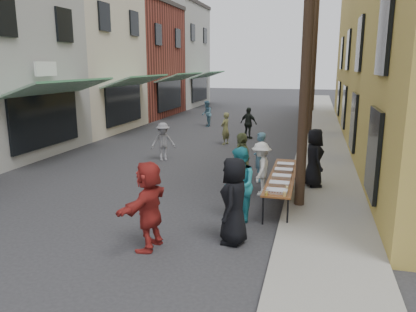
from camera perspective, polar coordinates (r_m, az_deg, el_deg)
The scene contains 27 objects.
ground at distance 9.61m, azimuth -15.28°, elevation -10.68°, with size 120.00×120.00×0.00m, color #28282B.
sidewalk at distance 22.88m, azimuth 15.73°, elevation 2.90°, with size 2.20×60.00×0.10m, color gray.
storefront_row at distance 26.85m, azimuth -18.51°, elevation 12.84°, with size 8.00×37.00×9.00m.
utility_pole_near at distance 10.61m, azimuth 13.86°, elevation 16.43°, with size 0.26×0.26×9.00m, color #2D2116.
utility_pole_mid at distance 22.59m, azimuth 14.60°, elevation 14.19°, with size 0.26×0.26×9.00m, color #2D2116.
utility_pole_far at distance 34.59m, azimuth 14.82°, elevation 13.50°, with size 0.26×0.26×9.00m, color #2D2116.
serving_table at distance 11.48m, azimuth 10.43°, elevation -2.83°, with size 0.70×4.00×0.75m.
catering_tray_sausage at distance 9.88m, azimuth 9.66°, elevation -4.88°, with size 0.50×0.33×0.08m, color maroon.
catering_tray_foil_b at distance 10.50m, azimuth 9.99°, elevation -3.83°, with size 0.50×0.33×0.08m, color #B2B2B7.
catering_tray_buns at distance 11.17m, azimuth 10.31°, elevation -2.84°, with size 0.50×0.33×0.08m, color tan.
catering_tray_foil_d at distance 11.85m, azimuth 10.60°, elevation -1.97°, with size 0.50×0.33×0.08m, color #B2B2B7.
catering_tray_buns_end at distance 12.52m, azimuth 10.85°, elevation -1.18°, with size 0.50×0.33×0.08m, color tan.
condiment_jar_a at distance 9.62m, azimuth 8.18°, elevation -5.32°, with size 0.07×0.07×0.08m, color #A57F26.
condiment_jar_b at distance 9.71m, azimuth 8.25°, elevation -5.14°, with size 0.07×0.07×0.08m, color #A57F26.
condiment_jar_c at distance 9.80m, azimuth 8.32°, elevation -4.96°, with size 0.07×0.07×0.08m, color #A57F26.
cup_stack at distance 9.62m, azimuth 10.71°, elevation -5.27°, with size 0.08×0.08×0.12m, color tan.
guest_front_a at distance 8.61m, azimuth 3.67°, elevation -6.32°, with size 0.92×0.60×1.88m, color black.
guest_front_b at distance 13.33m, azimuth 7.27°, elevation -0.14°, with size 0.59×0.39×1.62m, color teal.
guest_front_c at distance 9.78m, azimuth 4.42°, elevation -4.10°, with size 0.90×0.70×1.84m, color teal.
guest_front_d at distance 11.95m, azimuth 7.46°, elevation -1.75°, with size 1.01×0.58×1.57m, color white.
guest_front_e at distance 11.71m, azimuth 4.74°, elevation -1.22°, with size 1.10×0.46×1.87m, color #586239.
guest_queue_back at distance 8.44m, azimuth -8.33°, elevation -6.89°, with size 1.73×0.55×1.86m, color maroon.
server at distance 12.72m, azimuth 14.69°, elevation -0.24°, with size 0.87×0.57×1.78m, color black.
passerby_left at distance 16.26m, azimuth -6.33°, elevation 2.02°, with size 0.98×0.56×1.52m, color slate.
passerby_mid at distance 21.06m, azimuth 5.73°, elevation 4.61°, with size 0.96×0.40×1.63m, color black.
passerby_right at distance 19.48m, azimuth 2.46°, elevation 3.88°, with size 0.56×0.37×1.54m, color #66673C.
passerby_far at distance 25.29m, azimuth -0.19°, elevation 5.98°, with size 0.78×0.61×1.60m, color teal.
Camera 1 is at (4.59, -7.58, 3.73)m, focal length 35.00 mm.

